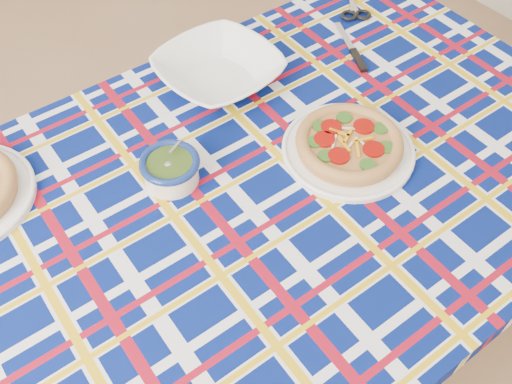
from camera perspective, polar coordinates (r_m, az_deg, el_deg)
floor at (r=1.85m, az=-6.66°, el=-9.02°), size 4.00×4.00×0.00m
dining_table at (r=1.20m, az=1.10°, el=-1.37°), size 1.52×0.97×0.71m
tablecloth at (r=1.19m, az=1.12°, el=-0.68°), size 1.56×1.00×0.10m
main_focaccia_plate at (r=1.20m, az=9.30°, el=4.85°), size 0.32×0.32×0.06m
pesto_bowl at (r=1.14m, az=-8.56°, el=2.41°), size 0.12×0.12×0.07m
serving_bowl at (r=1.35m, az=-3.76°, el=11.97°), size 0.29×0.29×0.07m
table_knife at (r=1.51m, az=8.95°, el=15.04°), size 0.10×0.21×0.01m
kitchen_scissors at (r=1.65m, az=9.50°, el=18.42°), size 0.17×0.20×0.02m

